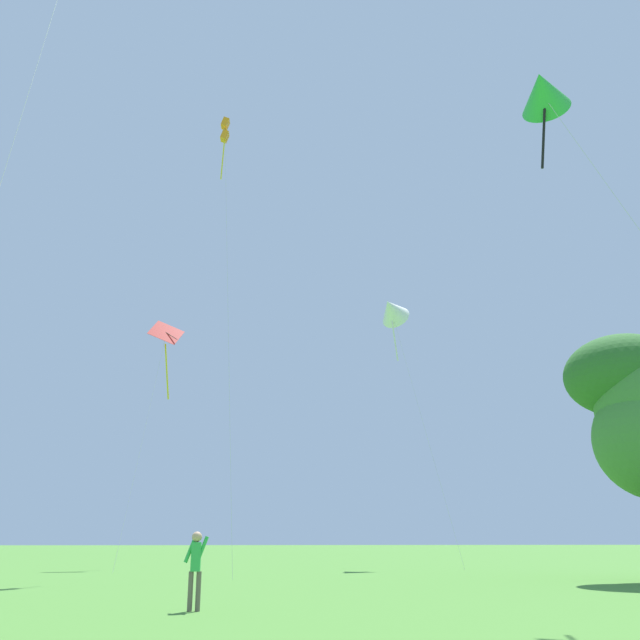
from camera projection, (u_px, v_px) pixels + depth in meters
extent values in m
cone|color=white|center=(392.00, 310.00, 46.50)|extent=(2.85, 2.94, 2.40)
cylinder|color=silver|center=(395.00, 341.00, 45.93)|extent=(0.43, 0.20, 2.68)
cylinder|color=silver|center=(425.00, 428.00, 42.30)|extent=(2.74, 4.06, 15.89)
cube|color=red|center=(166.00, 333.00, 45.67)|extent=(2.28, 1.12, 1.94)
cylinder|color=#3F382D|center=(166.00, 333.00, 45.67)|extent=(1.59, 0.77, 1.14)
cylinder|color=yellow|center=(167.00, 371.00, 45.04)|extent=(0.52, 0.37, 3.58)
cylinder|color=silver|center=(143.00, 437.00, 40.01)|extent=(0.88, 7.29, 14.21)
cylinder|color=silver|center=(28.00, 95.00, 19.66)|extent=(1.19, 10.52, 26.86)
cube|color=orange|center=(225.00, 124.00, 41.15)|extent=(0.52, 0.57, 0.62)
cube|color=orange|center=(225.00, 136.00, 40.89)|extent=(0.52, 0.57, 0.62)
cylinder|color=#3F382D|center=(225.00, 130.00, 41.02)|extent=(0.04, 0.04, 1.21)
cylinder|color=yellow|center=(223.00, 159.00, 40.48)|extent=(0.20, 0.13, 2.65)
cylinder|color=silver|center=(228.00, 316.00, 34.86)|extent=(1.45, 5.47, 24.23)
cone|color=green|center=(543.00, 92.00, 21.64)|extent=(2.20, 2.29, 1.89)
cylinder|color=black|center=(543.00, 138.00, 21.27)|extent=(0.28, 0.33, 1.93)
cylinder|color=#665B4C|center=(198.00, 591.00, 16.26)|extent=(0.12, 0.12, 0.87)
cylinder|color=#665B4C|center=(190.00, 591.00, 16.25)|extent=(0.12, 0.12, 0.87)
cube|color=green|center=(196.00, 557.00, 16.48)|extent=(0.22, 0.20, 0.65)
cylinder|color=green|center=(202.00, 549.00, 16.54)|extent=(0.29, 0.10, 0.61)
cylinder|color=green|center=(191.00, 549.00, 16.52)|extent=(0.29, 0.10, 0.61)
sphere|color=tan|center=(197.00, 537.00, 16.61)|extent=(0.24, 0.24, 0.24)
ellipsoid|color=#2D6628|center=(623.00, 375.00, 29.64)|extent=(4.83, 4.83, 3.44)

